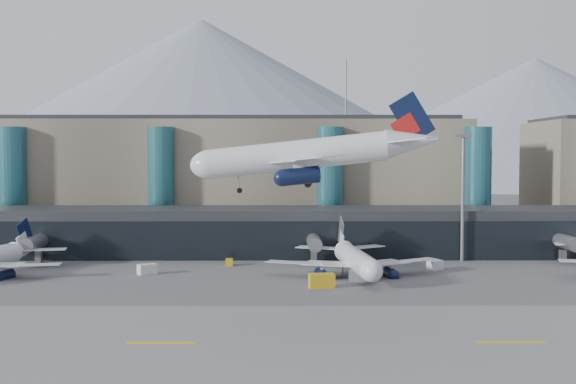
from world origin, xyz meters
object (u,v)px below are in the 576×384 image
object	(u,v)px
veh_h	(322,281)
veh_g	(358,264)
hero_jet	(323,145)
veh_a	(147,269)
lightmast_mid	(463,190)
veh_d	(435,265)
veh_b	(229,262)
jet_parked_mid	(353,252)
veh_c	(361,275)

from	to	relation	value
veh_h	veh_g	bearing A→B (deg)	60.37
hero_jet	veh_h	xyz separation A→B (m)	(1.10, 22.75, -21.56)
hero_jet	veh_g	bearing A→B (deg)	81.29
veh_a	lightmast_mid	bearing A→B (deg)	-20.11
veh_d	veh_b	bearing A→B (deg)	136.14
veh_h	veh_a	bearing A→B (deg)	148.73
jet_parked_mid	veh_g	size ratio (longest dim) A/B	14.06
lightmast_mid	veh_a	distance (m)	64.00
jet_parked_mid	veh_h	bearing A→B (deg)	148.48
hero_jet	jet_parked_mid	bearing A→B (deg)	81.68
veh_c	veh_d	size ratio (longest dim) A/B	1.23
veh_d	veh_h	size ratio (longest dim) A/B	0.74
veh_d	veh_a	bearing A→B (deg)	149.05
lightmast_mid	veh_b	world-z (taller)	lightmast_mid
veh_d	hero_jet	bearing A→B (deg)	-155.81
veh_d	veh_h	distance (m)	28.55
veh_h	veh_b	bearing A→B (deg)	117.70
veh_g	veh_h	xyz separation A→B (m)	(-8.01, -20.14, 0.44)
hero_jet	veh_d	world-z (taller)	hero_jet
hero_jet	veh_c	xyz separation A→B (m)	(8.06, 28.40, -21.66)
lightmast_mid	hero_jet	distance (m)	60.72
veh_a	veh_b	world-z (taller)	veh_a
lightmast_mid	jet_parked_mid	distance (m)	30.18
veh_a	veh_g	distance (m)	39.32
lightmast_mid	hero_jet	bearing A→B (deg)	-121.01
lightmast_mid	jet_parked_mid	size ratio (longest dim) A/B	0.78
hero_jet	veh_g	xyz separation A→B (m)	(9.11, 42.89, -22.01)
lightmast_mid	jet_parked_mid	bearing A→B (deg)	-146.46
veh_a	veh_d	distance (m)	53.08
lightmast_mid	veh_c	world-z (taller)	lightmast_mid
veh_h	hero_jet	bearing A→B (deg)	-100.71
veh_b	veh_h	size ratio (longest dim) A/B	0.55
hero_jet	veh_d	distance (m)	51.75
veh_a	veh_b	distance (m)	17.24
veh_g	veh_h	size ratio (longest dim) A/B	0.58
jet_parked_mid	veh_h	size ratio (longest dim) A/B	8.09
veh_h	veh_c	bearing A→B (deg)	31.13
veh_b	veh_g	xyz separation A→B (m)	(24.72, -3.16, 0.03)
lightmast_mid	veh_a	world-z (taller)	lightmast_mid
veh_d	veh_g	distance (m)	14.32
lightmast_mid	veh_g	distance (m)	27.25
hero_jet	jet_parked_mid	xyz separation A→B (m)	(7.37, 35.89, -18.65)
veh_c	veh_g	bearing A→B (deg)	109.42
hero_jet	veh_g	world-z (taller)	hero_jet
hero_jet	veh_g	size ratio (longest dim) A/B	14.23
veh_b	veh_h	bearing A→B (deg)	-148.32
jet_parked_mid	veh_d	distance (m)	16.93
hero_jet	veh_d	xyz separation A→B (m)	(23.27, 40.75, -21.83)
veh_g	jet_parked_mid	bearing A→B (deg)	-68.53
veh_c	veh_g	xyz separation A→B (m)	(1.05, 14.49, -0.35)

